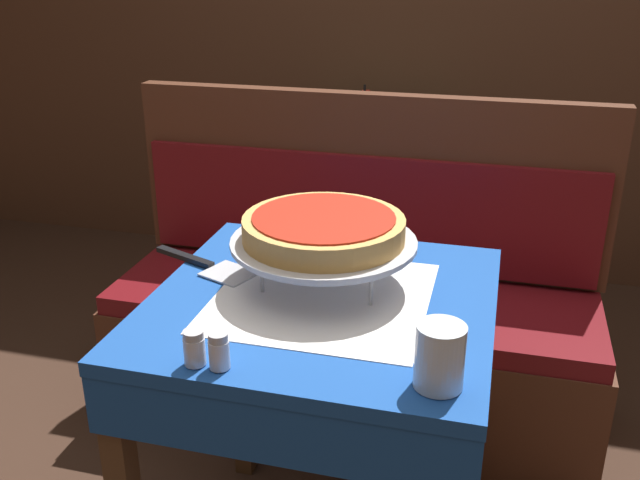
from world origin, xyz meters
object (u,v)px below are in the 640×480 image
at_px(condiment_caddy, 364,113).
at_px(booth_bench, 353,329).
at_px(napkin_holder, 338,223).
at_px(water_glass_near, 440,356).
at_px(pepper_shaker, 219,351).
at_px(pizza_server, 207,265).
at_px(pizza_pan_stand, 324,244).
at_px(dining_table_front, 322,341).
at_px(deep_dish_pizza, 324,228).
at_px(salt_shaker, 194,348).
at_px(dining_table_rear, 373,156).

bearing_deg(condiment_caddy, booth_bench, -79.99).
bearing_deg(booth_bench, napkin_holder, -84.41).
relative_size(booth_bench, water_glass_near, 13.58).
distance_m(water_glass_near, pepper_shaker, 0.37).
bearing_deg(water_glass_near, pizza_server, 148.65).
height_order(pizza_pan_stand, condiment_caddy, condiment_caddy).
xyz_separation_m(dining_table_front, water_glass_near, (0.27, -0.26, 0.16)).
relative_size(deep_dish_pizza, pepper_shaker, 5.07).
height_order(water_glass_near, napkin_holder, water_glass_near).
bearing_deg(water_glass_near, condiment_caddy, 105.30).
bearing_deg(pizza_pan_stand, booth_bench, 95.88).
height_order(pepper_shaker, napkin_holder, napkin_holder).
height_order(salt_shaker, pepper_shaker, pepper_shaker).
distance_m(pizza_pan_stand, deep_dish_pizza, 0.04).
height_order(deep_dish_pizza, water_glass_near, deep_dish_pizza).
bearing_deg(water_glass_near, deep_dish_pizza, 131.08).
bearing_deg(booth_bench, salt_shaker, -94.16).
relative_size(dining_table_front, water_glass_near, 6.95).
relative_size(salt_shaker, napkin_holder, 0.65).
xyz_separation_m(pizza_server, pepper_shaker, (0.19, -0.38, 0.03)).
height_order(pizza_server, condiment_caddy, condiment_caddy).
height_order(dining_table_front, pizza_server, pizza_server).
bearing_deg(condiment_caddy, deep_dish_pizza, -81.73).
xyz_separation_m(dining_table_rear, water_glass_near, (0.45, -1.79, 0.18)).
bearing_deg(pizza_pan_stand, dining_table_front, -78.02).
relative_size(pizza_server, water_glass_near, 2.52).
relative_size(dining_table_front, pizza_pan_stand, 1.97).
height_order(dining_table_rear, water_glass_near, water_glass_near).
xyz_separation_m(pizza_pan_stand, pepper_shaker, (-0.09, -0.36, -0.06)).
bearing_deg(pizza_pan_stand, dining_table_rear, 96.61).
distance_m(dining_table_rear, condiment_caddy, 0.18).
height_order(dining_table_rear, pizza_server, pizza_server).
height_order(dining_table_rear, condiment_caddy, condiment_caddy).
bearing_deg(dining_table_front, dining_table_rear, 96.81).
distance_m(dining_table_rear, deep_dish_pizza, 1.50).
height_order(pizza_server, salt_shaker, salt_shaker).
bearing_deg(napkin_holder, salt_shaker, -100.12).
distance_m(booth_bench, water_glass_near, 1.14).
distance_m(deep_dish_pizza, pepper_shaker, 0.39).
height_order(pizza_pan_stand, salt_shaker, pizza_pan_stand).
relative_size(salt_shaker, condiment_caddy, 0.41).
relative_size(pepper_shaker, condiment_caddy, 0.43).
distance_m(deep_dish_pizza, pizza_server, 0.31).
xyz_separation_m(pizza_pan_stand, condiment_caddy, (-0.22, 1.50, -0.05)).
height_order(deep_dish_pizza, pepper_shaker, deep_dish_pizza).
bearing_deg(dining_table_rear, pepper_shaker, -87.56).
bearing_deg(salt_shaker, pizza_server, 110.51).
xyz_separation_m(pizza_pan_stand, salt_shaker, (-0.14, -0.36, -0.06)).
bearing_deg(napkin_holder, pizza_pan_stand, -83.68).
relative_size(dining_table_rear, pizza_pan_stand, 1.97).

